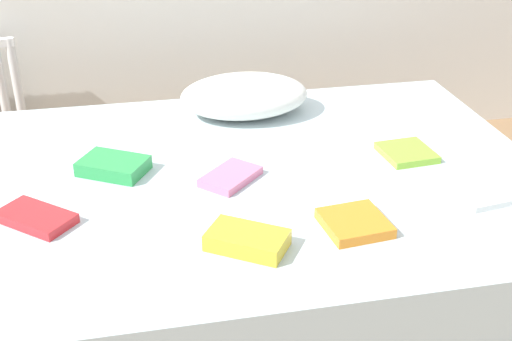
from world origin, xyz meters
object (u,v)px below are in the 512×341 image
at_px(pillow, 244,95).
at_px(textbook_green, 113,166).
at_px(textbook_lime, 407,153).
at_px(textbook_white, 496,195).
at_px(textbook_red, 36,218).
at_px(textbook_pink, 231,177).
at_px(textbook_yellow, 247,240).
at_px(textbook_orange, 355,223).
at_px(bed, 259,234).

distance_m(pillow, textbook_green, 0.68).
distance_m(pillow, textbook_lime, 0.71).
bearing_deg(textbook_white, textbook_red, 166.00).
height_order(textbook_pink, textbook_yellow, textbook_yellow).
distance_m(textbook_orange, textbook_yellow, 0.33).
bearing_deg(pillow, textbook_lime, -45.06).
distance_m(bed, textbook_green, 0.57).
xyz_separation_m(bed, pillow, (0.05, 0.51, 0.33)).
bearing_deg(pillow, textbook_yellow, -100.14).
xyz_separation_m(textbook_lime, textbook_yellow, (-0.67, -0.45, 0.01)).
bearing_deg(textbook_white, pillow, 119.84).
bearing_deg(textbook_green, bed, 18.99).
relative_size(textbook_green, textbook_red, 0.95).
height_order(bed, textbook_orange, textbook_orange).
xyz_separation_m(pillow, textbook_orange, (0.16, -0.91, -0.06)).
xyz_separation_m(textbook_orange, textbook_green, (-0.69, 0.50, 0.01)).
relative_size(textbook_white, textbook_yellow, 1.11).
distance_m(textbook_green, textbook_yellow, 0.64).
bearing_deg(bed, textbook_orange, -62.98).
bearing_deg(bed, textbook_red, -165.95).
bearing_deg(textbook_green, textbook_pink, 10.69).
relative_size(textbook_pink, textbook_red, 0.88).
height_order(textbook_orange, textbook_yellow, textbook_yellow).
xyz_separation_m(bed, textbook_white, (0.70, -0.32, 0.26)).
height_order(pillow, textbook_lime, pillow).
relative_size(textbook_pink, textbook_white, 0.83).
distance_m(pillow, textbook_pink, 0.58).
bearing_deg(textbook_lime, pillow, 129.94).
bearing_deg(textbook_red, textbook_yellow, 17.33).
bearing_deg(textbook_yellow, textbook_orange, 39.34).
bearing_deg(textbook_red, textbook_green, 90.91).
bearing_deg(textbook_lime, textbook_red, -176.17).
height_order(textbook_lime, textbook_white, textbook_lime).
distance_m(bed, textbook_white, 0.82).
bearing_deg(textbook_lime, bed, 176.74).
relative_size(textbook_green, textbook_yellow, 0.99).
distance_m(textbook_lime, textbook_red, 1.27).
xyz_separation_m(textbook_orange, textbook_yellow, (-0.33, -0.04, 0.01)).
bearing_deg(pillow, bed, -95.13).
distance_m(textbook_orange, textbook_pink, 0.48).
bearing_deg(textbook_orange, textbook_yellow, -179.81).
distance_m(textbook_lime, textbook_white, 0.37).
height_order(textbook_green, textbook_red, textbook_green).
relative_size(pillow, textbook_pink, 2.57).
bearing_deg(bed, textbook_pink, -159.86).
distance_m(pillow, textbook_white, 1.06).
bearing_deg(pillow, textbook_white, -51.80).
xyz_separation_m(pillow, textbook_yellow, (-0.17, -0.95, -0.05)).
height_order(textbook_pink, textbook_green, textbook_green).
xyz_separation_m(bed, textbook_red, (-0.72, -0.18, 0.27)).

